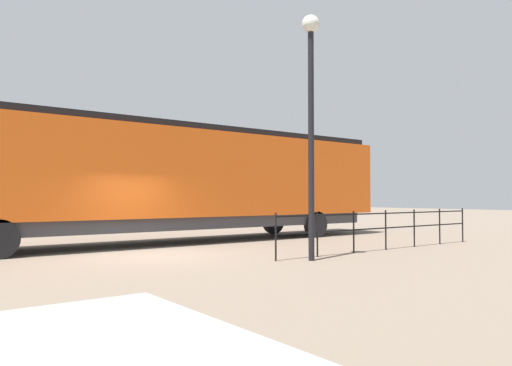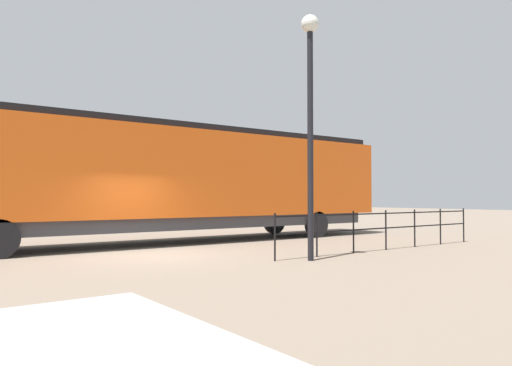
# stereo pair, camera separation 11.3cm
# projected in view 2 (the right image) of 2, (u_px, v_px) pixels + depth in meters

# --- Properties ---
(ground_plane) EXTENTS (120.00, 120.00, 0.00)m
(ground_plane) POSITION_uv_depth(u_px,v_px,m) (152.00, 256.00, 14.06)
(ground_plane) COLOR #756656
(locomotive) EXTENTS (3.15, 18.87, 4.37)m
(locomotive) POSITION_uv_depth(u_px,v_px,m) (186.00, 178.00, 18.47)
(locomotive) COLOR #D15114
(locomotive) RESTS_ON ground_plane
(lamp_post) EXTENTS (0.48, 0.48, 6.67)m
(lamp_post) POSITION_uv_depth(u_px,v_px,m) (310.00, 94.00, 13.11)
(lamp_post) COLOR black
(lamp_post) RESTS_ON ground_plane
(platform_fence) EXTENTS (0.05, 9.29, 1.28)m
(platform_fence) POSITION_uv_depth(u_px,v_px,m) (386.00, 225.00, 15.65)
(platform_fence) COLOR black
(platform_fence) RESTS_ON ground_plane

